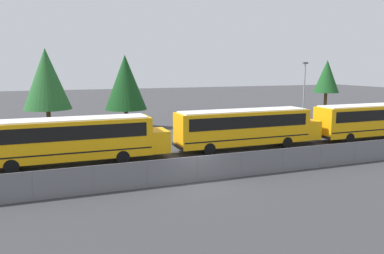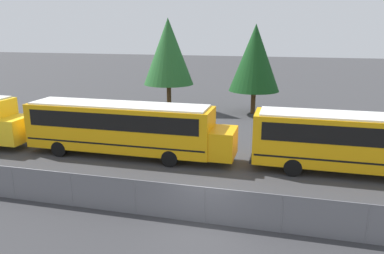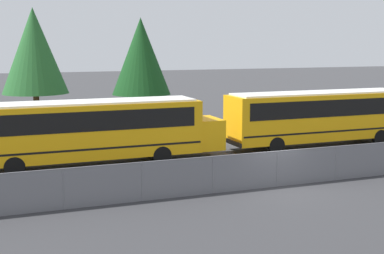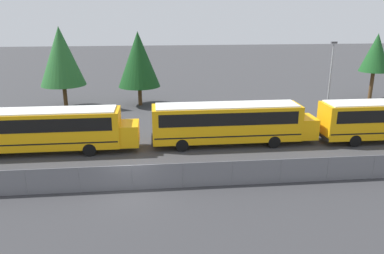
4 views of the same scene
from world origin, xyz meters
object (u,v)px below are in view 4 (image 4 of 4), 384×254
at_px(tree_0, 61,56).
at_px(tree_1, 138,59).
at_px(tree_2, 376,53).
at_px(school_bus_1, 45,128).
at_px(light_pole, 330,75).
at_px(school_bus_2, 230,121).

distance_m(tree_0, tree_1, 8.28).
height_order(tree_0, tree_2, tree_0).
distance_m(tree_0, tree_2, 36.31).
bearing_deg(tree_0, tree_1, 2.78).
distance_m(school_bus_1, tree_0, 14.70).
distance_m(light_pole, tree_1, 20.57).
bearing_deg(school_bus_1, school_bus_2, 1.14).
height_order(tree_1, tree_2, tree_1).
relative_size(school_bus_1, school_bus_2, 1.00).
relative_size(school_bus_2, tree_2, 1.68).
distance_m(school_bus_1, tree_1, 16.32).
relative_size(school_bus_2, light_pole, 1.78).
height_order(light_pole, tree_2, tree_2).
bearing_deg(school_bus_1, tree_1, 65.30).
bearing_deg(tree_2, tree_0, -179.20).
distance_m(school_bus_2, tree_1, 16.46).
height_order(tree_0, tree_1, tree_0).
xyz_separation_m(school_bus_1, light_pole, (26.29, 8.42, 2.14)).
bearing_deg(tree_1, school_bus_1, -114.70).
xyz_separation_m(school_bus_1, tree_0, (-1.58, 14.13, 3.73)).
relative_size(tree_0, tree_1, 1.07).
bearing_deg(tree_0, school_bus_1, -83.64).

